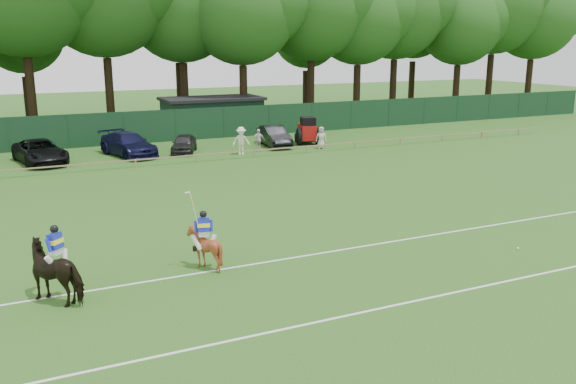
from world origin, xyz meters
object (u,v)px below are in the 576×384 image
horse_dark (58,271)px  tractor (307,131)px  estate_black (274,136)px  polo_ball (518,248)px  spectator_left (241,141)px  utility_shed (212,115)px  suv_black (40,152)px  hatch_grey (184,144)px  spectator_mid (258,140)px  horse_chestnut (204,248)px  sedan_navy (128,144)px  spectator_right (321,138)px

horse_dark → tractor: tractor is taller
estate_black → polo_ball: estate_black is taller
spectator_left → utility_shed: size_ratio=0.23×
tractor → suv_black: bearing=-165.5°
hatch_grey → spectator_mid: size_ratio=2.36×
horse_chestnut → horse_dark: bearing=23.7°
spectator_left → tractor: (6.18, 2.01, 0.02)m
spectator_left → polo_ball: bearing=-76.5°
horse_dark → utility_shed: bearing=-159.3°
suv_black → sedan_navy: sedan_navy is taller
utility_shed → spectator_right: bearing=-66.7°
estate_black → spectator_right: spectator_right is taller
estate_black → tractor: tractor is taller
hatch_grey → tractor: bearing=21.4°
sedan_navy → horse_chestnut: bearing=-110.7°
horse_chestnut → spectator_right: 24.76m
horse_chestnut → estate_black: (12.43, 22.12, 0.02)m
horse_dark → spectator_mid: bearing=-169.1°
suv_black → estate_black: suv_black is taller
sedan_navy → utility_shed: size_ratio=0.65×
estate_black → spectator_left: bearing=-141.0°
horse_dark → tractor: size_ratio=0.78×
horse_dark → spectator_mid: size_ratio=1.37×
spectator_mid → sedan_navy: bearing=170.1°
polo_ball → spectator_left: bearing=95.8°
suv_black → spectator_mid: size_ratio=3.41×
spectator_left → polo_ball: spectator_left is taller
sedan_navy → spectator_left: (7.20, -2.81, 0.17)m
horse_chestnut → suv_black: size_ratio=0.27×
hatch_grey → spectator_right: bearing=7.9°
hatch_grey → spectator_right: (9.57, -2.63, 0.16)m
estate_black → polo_ball: (-1.12, -25.35, -0.70)m
horse_chestnut → polo_ball: bearing=179.3°
spectator_left → tractor: tractor is taller
horse_chestnut → spectator_left: spectator_left is taller
horse_dark → spectator_left: (13.77, 20.65, 0.03)m
estate_black → horse_dark: bearing=-120.3°
horse_chestnut → spectator_right: (15.09, 19.63, 0.07)m
horse_dark → spectator_right: bearing=-177.8°
hatch_grey → polo_ball: (5.78, -25.49, -0.60)m
utility_shed → tractor: (4.75, -8.63, -0.56)m
sedan_navy → hatch_grey: size_ratio=1.44×
estate_black → polo_ball: 25.38m
suv_black → sedan_navy: (5.65, 0.31, 0.03)m
spectator_mid → utility_shed: size_ratio=0.19×
horse_dark → utility_shed: utility_shed is taller
utility_shed → spectator_left: bearing=-97.6°
suv_black → sedan_navy: bearing=-7.7°
sedan_navy → utility_shed: utility_shed is taller
horse_dark → sedan_navy: horse_dark is taller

